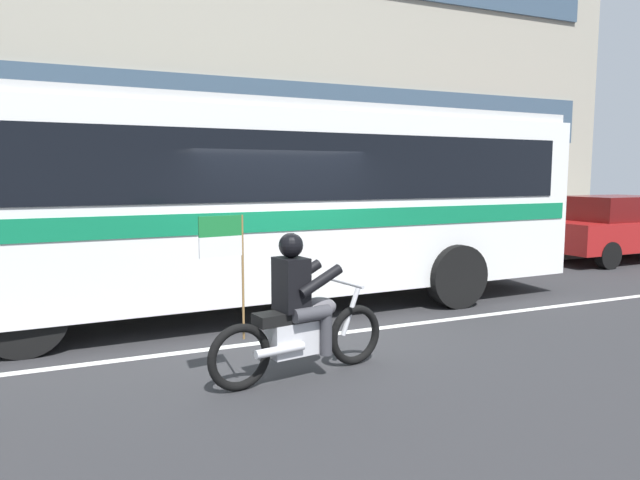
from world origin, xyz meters
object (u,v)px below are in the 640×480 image
object	(u,v)px
transit_bus	(260,193)
fire_hydrant	(87,263)
parked_sedan_curbside	(617,227)
motorcycle_with_rider	(299,316)

from	to	relation	value
transit_bus	fire_hydrant	distance (m)	3.95
transit_bus	parked_sedan_curbside	distance (m)	9.99
fire_hydrant	parked_sedan_curbside	bearing A→B (deg)	-6.12
fire_hydrant	motorcycle_with_rider	bearing A→B (deg)	-71.63
transit_bus	motorcycle_with_rider	bearing A→B (deg)	-100.50
transit_bus	motorcycle_with_rider	size ratio (longest dim) A/B	5.00
motorcycle_with_rider	parked_sedan_curbside	bearing A→B (deg)	23.50
motorcycle_with_rider	fire_hydrant	bearing A→B (deg)	108.37
motorcycle_with_rider	fire_hydrant	xyz separation A→B (m)	(-1.94, 5.86, -0.15)
transit_bus	parked_sedan_curbside	size ratio (longest dim) A/B	2.48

